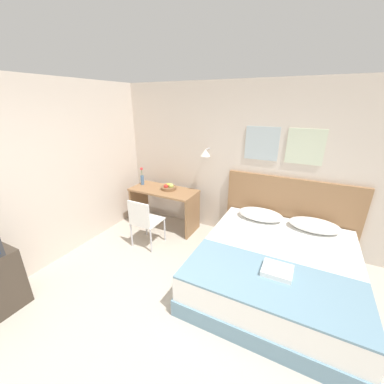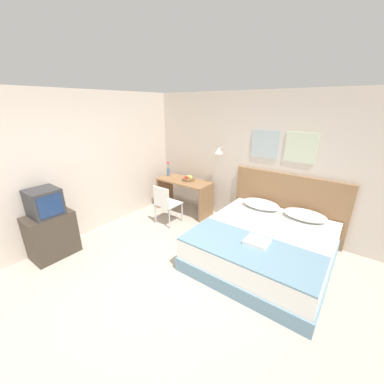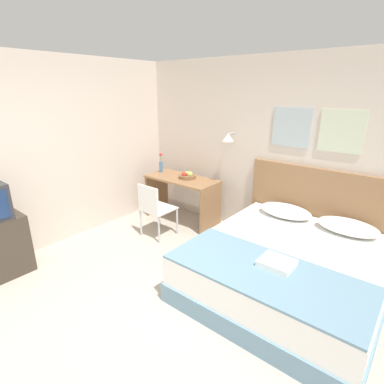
{
  "view_description": "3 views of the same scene",
  "coord_description": "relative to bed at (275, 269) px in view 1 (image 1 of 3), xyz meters",
  "views": [
    {
      "loc": [
        1.06,
        -1.19,
        2.33
      ],
      "look_at": [
        -0.38,
        1.65,
        1.1
      ],
      "focal_mm": 22.0,
      "sensor_mm": 36.0,
      "label": 1
    },
    {
      "loc": [
        1.93,
        -1.71,
        2.4
      ],
      "look_at": [
        -0.65,
        1.7,
        0.8
      ],
      "focal_mm": 22.0,
      "sensor_mm": 36.0,
      "label": 2
    },
    {
      "loc": [
        1.9,
        -1.37,
        2.19
      ],
      "look_at": [
        -0.67,
        1.77,
        0.79
      ],
      "focal_mm": 28.0,
      "sensor_mm": 36.0,
      "label": 3
    }
  ],
  "objects": [
    {
      "name": "pillow_right",
      "position": [
        0.39,
        0.79,
        0.35
      ],
      "size": [
        0.7,
        0.41,
        0.16
      ],
      "color": "white",
      "rests_on": "bed"
    },
    {
      "name": "flower_vase",
      "position": [
        -2.72,
        0.76,
        0.64
      ],
      "size": [
        0.07,
        0.07,
        0.35
      ],
      "color": "#4C7099",
      "rests_on": "desk"
    },
    {
      "name": "bed",
      "position": [
        0.0,
        0.0,
        0.0
      ],
      "size": [
        1.94,
        2.09,
        0.54
      ],
      "color": "#66899E",
      "rests_on": "ground_plane"
    },
    {
      "name": "wall_back",
      "position": [
        -0.89,
        1.13,
        1.06
      ],
      "size": [
        5.24,
        0.31,
        2.65
      ],
      "color": "beige",
      "rests_on": "ground_plane"
    },
    {
      "name": "folded_towel_near_foot",
      "position": [
        0.05,
        -0.46,
        0.33
      ],
      "size": [
        0.32,
        0.28,
        0.06
      ],
      "color": "white",
      "rests_on": "throw_blanket"
    },
    {
      "name": "ground_plane",
      "position": [
        -0.9,
        -1.56,
        -0.27
      ],
      "size": [
        24.0,
        24.0,
        0.0
      ],
      "primitive_type": "plane",
      "color": "#B2A899"
    },
    {
      "name": "pillow_left",
      "position": [
        -0.39,
        0.79,
        0.35
      ],
      "size": [
        0.7,
        0.41,
        0.16
      ],
      "color": "white",
      "rests_on": "bed"
    },
    {
      "name": "throw_blanket",
      "position": [
        0.0,
        -0.61,
        0.28
      ],
      "size": [
        1.88,
        0.84,
        0.02
      ],
      "color": "#66899E",
      "rests_on": "bed"
    },
    {
      "name": "desk",
      "position": [
        -2.19,
        0.71,
        0.27
      ],
      "size": [
        1.27,
        0.58,
        0.77
      ],
      "color": "#8E6642",
      "rests_on": "ground_plane"
    },
    {
      "name": "desk_chair",
      "position": [
        -2.1,
        -0.04,
        0.24
      ],
      "size": [
        0.44,
        0.44,
        0.86
      ],
      "color": "white",
      "rests_on": "ground_plane"
    },
    {
      "name": "fruit_bowl",
      "position": [
        -2.11,
        0.76,
        0.55
      ],
      "size": [
        0.29,
        0.29,
        0.13
      ],
      "color": "brown",
      "rests_on": "desk"
    },
    {
      "name": "headboard",
      "position": [
        0.0,
        1.08,
        0.34
      ],
      "size": [
        2.06,
        0.06,
        1.2
      ],
      "color": "#8E6642",
      "rests_on": "ground_plane"
    }
  ]
}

